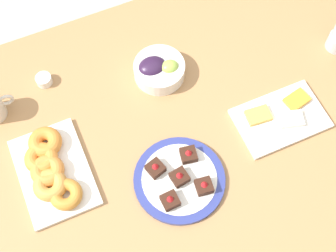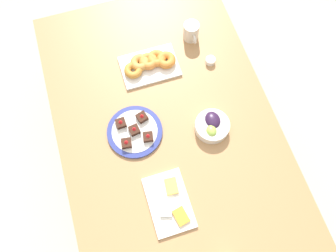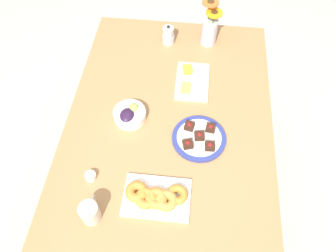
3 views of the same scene
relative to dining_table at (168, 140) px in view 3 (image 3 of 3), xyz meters
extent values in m
plane|color=#B7B2A8|center=(0.00, 0.00, -0.65)|extent=(6.00, 6.00, 0.00)
cube|color=#A87A4C|center=(0.00, 0.00, 0.07)|extent=(1.60, 1.00, 0.04)
cube|color=#A87A4C|center=(0.72, -0.42, -0.30)|extent=(0.07, 0.07, 0.70)
cube|color=#A87A4C|center=(0.72, 0.42, -0.30)|extent=(0.07, 0.07, 0.70)
cylinder|color=beige|center=(-0.45, 0.26, 0.13)|extent=(0.08, 0.08, 0.10)
cylinder|color=brown|center=(-0.45, 0.26, 0.18)|extent=(0.07, 0.07, 0.00)
torus|color=beige|center=(-0.40, 0.26, 0.13)|extent=(0.05, 0.01, 0.05)
cylinder|color=white|center=(0.05, 0.19, 0.11)|extent=(0.16, 0.16, 0.05)
ellipsoid|color=#2D1938|center=(0.04, 0.20, 0.13)|extent=(0.09, 0.07, 0.04)
ellipsoid|color=#9EC14C|center=(0.08, 0.18, 0.13)|extent=(0.05, 0.05, 0.04)
cube|color=white|center=(0.32, -0.10, 0.09)|extent=(0.26, 0.17, 0.01)
cube|color=#EFB74C|center=(0.26, -0.07, 0.11)|extent=(0.07, 0.06, 0.01)
cube|color=white|center=(0.34, -0.12, 0.11)|extent=(0.08, 0.07, 0.02)
cube|color=orange|center=(0.39, -0.07, 0.11)|extent=(0.08, 0.06, 0.01)
cube|color=white|center=(-0.34, 0.01, 0.09)|extent=(0.19, 0.28, 0.01)
torus|color=#C88231|center=(-0.33, -0.07, 0.12)|extent=(0.10, 0.10, 0.03)
torus|color=#CE8F41|center=(-0.36, -0.03, 0.12)|extent=(0.12, 0.12, 0.04)
torus|color=orange|center=(-0.35, 0.01, 0.12)|extent=(0.13, 0.13, 0.04)
torus|color=orange|center=(-0.36, 0.05, 0.12)|extent=(0.11, 0.11, 0.04)
torus|color=orange|center=(-0.34, 0.09, 0.12)|extent=(0.13, 0.13, 0.04)
cylinder|color=white|center=(-0.28, 0.31, 0.10)|extent=(0.05, 0.05, 0.03)
cylinder|color=#C68923|center=(-0.28, 0.31, 0.11)|extent=(0.04, 0.04, 0.01)
cylinder|color=navy|center=(-0.03, -0.15, 0.09)|extent=(0.25, 0.25, 0.01)
cylinder|color=white|center=(-0.03, -0.15, 0.09)|extent=(0.21, 0.21, 0.01)
cube|color=#381E14|center=(-0.08, -0.10, 0.11)|extent=(0.05, 0.05, 0.02)
cone|color=red|center=(-0.08, -0.10, 0.13)|extent=(0.02, 0.02, 0.01)
cube|color=#381E14|center=(0.02, -0.10, 0.11)|extent=(0.05, 0.05, 0.02)
cone|color=red|center=(0.02, -0.10, 0.13)|extent=(0.02, 0.02, 0.01)
cube|color=#381E14|center=(-0.08, -0.20, 0.11)|extent=(0.05, 0.05, 0.02)
cone|color=red|center=(-0.08, -0.20, 0.13)|extent=(0.02, 0.02, 0.01)
cube|color=#381E14|center=(0.02, -0.20, 0.11)|extent=(0.05, 0.05, 0.02)
cone|color=red|center=(0.02, -0.20, 0.13)|extent=(0.02, 0.02, 0.01)
cube|color=#381E14|center=(-0.03, -0.15, 0.11)|extent=(0.05, 0.05, 0.02)
cone|color=red|center=(-0.03, -0.15, 0.13)|extent=(0.02, 0.02, 0.01)
cylinder|color=#B2B2BC|center=(0.64, -0.17, 0.16)|extent=(0.09, 0.09, 0.15)
cylinder|color=#3D702D|center=(0.66, -0.15, 0.29)|extent=(0.01, 0.01, 0.10)
cylinder|color=orange|center=(0.66, -0.15, 0.34)|extent=(0.09, 0.09, 0.01)
cylinder|color=#472D14|center=(0.66, -0.15, 0.35)|extent=(0.04, 0.04, 0.01)
cylinder|color=#3D702D|center=(0.63, -0.18, 0.27)|extent=(0.01, 0.01, 0.06)
cylinder|color=orange|center=(0.63, -0.18, 0.30)|extent=(0.09, 0.09, 0.01)
cylinder|color=#472D14|center=(0.63, -0.18, 0.31)|extent=(0.04, 0.04, 0.01)
cylinder|color=#B7B7BC|center=(0.62, 0.06, 0.11)|extent=(0.07, 0.07, 0.05)
cylinder|color=#B7B7BC|center=(0.62, 0.06, 0.14)|extent=(0.05, 0.05, 0.01)
cylinder|color=#B7B7BC|center=(0.62, 0.06, 0.17)|extent=(0.06, 0.06, 0.04)
sphere|color=black|center=(0.62, 0.06, 0.20)|extent=(0.02, 0.02, 0.02)
cube|color=black|center=(0.67, 0.06, 0.15)|extent=(0.04, 0.01, 0.01)
camera|label=1|loc=(-0.23, -0.54, 1.32)|focal=50.00mm
camera|label=2|loc=(0.50, -0.16, 1.50)|focal=35.00mm
camera|label=3|loc=(-0.85, -0.09, 1.39)|focal=35.00mm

